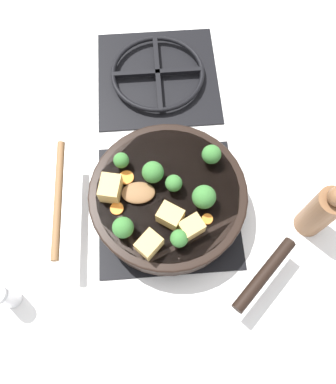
% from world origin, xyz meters
% --- Properties ---
extents(ground_plane, '(2.40, 2.40, 0.00)m').
position_xyz_m(ground_plane, '(0.00, 0.00, 0.00)').
color(ground_plane, white).
extents(front_burner_grate, '(0.31, 0.31, 0.03)m').
position_xyz_m(front_burner_grate, '(0.00, 0.00, 0.01)').
color(front_burner_grate, black).
rests_on(front_burner_grate, ground_plane).
extents(rear_burner_grate, '(0.31, 0.31, 0.03)m').
position_xyz_m(rear_burner_grate, '(0.00, 0.36, 0.01)').
color(rear_burner_grate, black).
rests_on(rear_burner_grate, ground_plane).
extents(skillet_pan, '(0.41, 0.41, 0.06)m').
position_xyz_m(skillet_pan, '(0.00, -0.00, 0.06)').
color(skillet_pan, black).
rests_on(skillet_pan, front_burner_grate).
extents(wooden_spoon, '(0.21, 0.25, 0.02)m').
position_xyz_m(wooden_spoon, '(-0.16, 0.00, 0.09)').
color(wooden_spoon, brown).
rests_on(wooden_spoon, skillet_pan).
extents(tofu_cube_center_large, '(0.05, 0.06, 0.04)m').
position_xyz_m(tofu_cube_center_large, '(-0.11, 0.01, 0.11)').
color(tofu_cube_center_large, tan).
rests_on(tofu_cube_center_large, skillet_pan).
extents(tofu_cube_near_handle, '(0.06, 0.06, 0.04)m').
position_xyz_m(tofu_cube_near_handle, '(-0.00, -0.06, 0.10)').
color(tofu_cube_near_handle, tan).
rests_on(tofu_cube_near_handle, skillet_pan).
extents(tofu_cube_east_chunk, '(0.05, 0.05, 0.03)m').
position_xyz_m(tofu_cube_east_chunk, '(0.04, -0.08, 0.10)').
color(tofu_cube_east_chunk, tan).
rests_on(tofu_cube_east_chunk, skillet_pan).
extents(tofu_cube_west_chunk, '(0.06, 0.06, 0.04)m').
position_xyz_m(tofu_cube_west_chunk, '(-0.04, -0.11, 0.10)').
color(tofu_cube_west_chunk, tan).
rests_on(tofu_cube_west_chunk, skillet_pan).
extents(broccoli_floret_near_spoon, '(0.04, 0.04, 0.05)m').
position_xyz_m(broccoli_floret_near_spoon, '(-0.03, 0.03, 0.11)').
color(broccoli_floret_near_spoon, '#709956').
rests_on(broccoli_floret_near_spoon, skillet_pan).
extents(broccoli_floret_center_top, '(0.03, 0.03, 0.04)m').
position_xyz_m(broccoli_floret_center_top, '(-0.09, 0.07, 0.11)').
color(broccoli_floret_center_top, '#709956').
rests_on(broccoli_floret_center_top, skillet_pan).
extents(broccoli_floret_east_rim, '(0.04, 0.04, 0.05)m').
position_xyz_m(broccoli_floret_east_rim, '(-0.09, -0.08, 0.11)').
color(broccoli_floret_east_rim, '#709956').
rests_on(broccoli_floret_east_rim, skillet_pan).
extents(broccoli_floret_west_rim, '(0.04, 0.04, 0.05)m').
position_xyz_m(broccoli_floret_west_rim, '(0.09, 0.07, 0.11)').
color(broccoli_floret_west_rim, '#709956').
rests_on(broccoli_floret_west_rim, skillet_pan).
extents(broccoli_floret_north_edge, '(0.05, 0.05, 0.05)m').
position_xyz_m(broccoli_floret_north_edge, '(0.07, -0.03, 0.11)').
color(broccoli_floret_north_edge, '#709956').
rests_on(broccoli_floret_north_edge, skillet_pan).
extents(broccoli_floret_south_cluster, '(0.03, 0.03, 0.04)m').
position_xyz_m(broccoli_floret_south_cluster, '(0.01, 0.01, 0.11)').
color(broccoli_floret_south_cluster, '#709956').
rests_on(broccoli_floret_south_cluster, skillet_pan).
extents(broccoli_floret_mid_floret, '(0.03, 0.03, 0.04)m').
position_xyz_m(broccoli_floret_mid_floret, '(0.01, -0.11, 0.11)').
color(broccoli_floret_mid_floret, '#709956').
rests_on(broccoli_floret_mid_floret, skillet_pan).
extents(carrot_slice_orange_thin, '(0.03, 0.03, 0.01)m').
position_xyz_m(carrot_slice_orange_thin, '(-0.10, -0.03, 0.09)').
color(carrot_slice_orange_thin, orange).
rests_on(carrot_slice_orange_thin, skillet_pan).
extents(carrot_slice_near_center, '(0.02, 0.02, 0.01)m').
position_xyz_m(carrot_slice_near_center, '(0.07, -0.06, 0.09)').
color(carrot_slice_near_center, orange).
rests_on(carrot_slice_near_center, skillet_pan).
extents(carrot_slice_edge_slice, '(0.03, 0.03, 0.01)m').
position_xyz_m(carrot_slice_edge_slice, '(-0.08, 0.04, 0.09)').
color(carrot_slice_edge_slice, orange).
rests_on(carrot_slice_edge_slice, skillet_pan).
extents(pepper_mill, '(0.06, 0.06, 0.18)m').
position_xyz_m(pepper_mill, '(0.30, -0.06, 0.08)').
color(pepper_mill, brown).
rests_on(pepper_mill, ground_plane).
extents(salt_shaker, '(0.04, 0.04, 0.09)m').
position_xyz_m(salt_shaker, '(-0.33, -0.18, 0.04)').
color(salt_shaker, white).
rests_on(salt_shaker, ground_plane).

